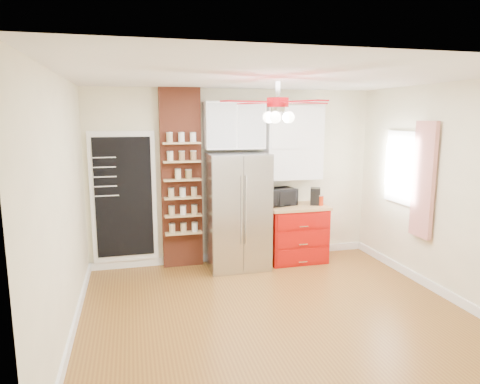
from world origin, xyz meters
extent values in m
plane|color=brown|center=(0.00, 0.00, 0.00)|extent=(4.50, 4.50, 0.00)
plane|color=white|center=(0.00, 0.00, 2.70)|extent=(4.50, 4.50, 0.00)
cube|color=#F5EFC5|center=(0.00, 2.00, 1.35)|extent=(4.50, 0.02, 2.70)
cube|color=#F5EFC5|center=(0.00, -2.00, 1.35)|extent=(4.50, 0.02, 2.70)
cube|color=#F5EFC5|center=(-2.25, 0.00, 1.35)|extent=(0.02, 4.00, 2.70)
cube|color=#F5EFC5|center=(2.25, 0.00, 1.35)|extent=(0.02, 4.00, 2.70)
cube|color=white|center=(-1.70, 1.97, 1.10)|extent=(0.95, 0.04, 1.95)
cube|color=black|center=(-1.70, 1.95, 1.10)|extent=(0.82, 0.02, 1.78)
cube|color=brown|center=(-0.85, 1.92, 1.35)|extent=(0.60, 0.16, 2.70)
cube|color=#B8B8BD|center=(-0.05, 1.63, 0.88)|extent=(0.90, 0.70, 1.75)
cube|color=white|center=(-0.05, 1.82, 2.15)|extent=(0.90, 0.35, 0.70)
cube|color=#A70B06|center=(0.92, 1.68, 0.43)|extent=(0.90, 0.60, 0.86)
cube|color=tan|center=(0.92, 1.68, 0.88)|extent=(0.94, 0.64, 0.04)
cube|color=white|center=(0.92, 1.85, 1.88)|extent=(0.90, 0.30, 1.15)
cube|color=white|center=(2.23, 0.90, 1.55)|extent=(0.04, 0.75, 1.05)
cube|color=red|center=(2.18, 0.35, 1.45)|extent=(0.06, 0.40, 1.55)
cylinder|color=silver|center=(0.00, 0.00, 2.55)|extent=(0.05, 0.05, 0.20)
cylinder|color=maroon|center=(0.00, 0.00, 2.43)|extent=(0.24, 0.24, 0.10)
sphere|color=white|center=(0.00, 0.00, 2.27)|extent=(0.13, 0.13, 0.13)
imported|color=black|center=(0.67, 1.77, 1.03)|extent=(0.55, 0.44, 0.27)
cube|color=black|center=(1.24, 1.68, 1.03)|extent=(0.21, 0.23, 0.27)
cylinder|color=#AE2609|center=(1.29, 1.60, 0.98)|extent=(0.10, 0.10, 0.15)
cylinder|color=#AA1409|center=(1.29, 1.68, 0.97)|extent=(0.12, 0.12, 0.13)
cylinder|color=beige|center=(-0.92, 1.75, 1.44)|extent=(0.10, 0.10, 0.14)
cylinder|color=olive|center=(-0.76, 1.79, 1.43)|extent=(0.12, 0.12, 0.12)
camera|label=1|loc=(-1.56, -4.48, 2.27)|focal=32.00mm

